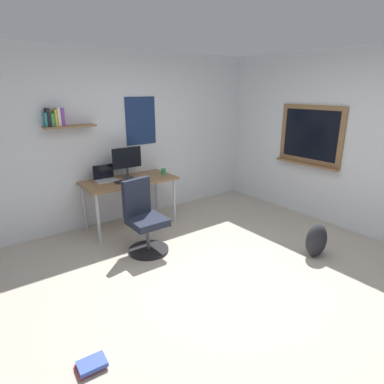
{
  "coord_description": "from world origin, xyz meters",
  "views": [
    {
      "loc": [
        -2.17,
        -2.25,
        2.03
      ],
      "look_at": [
        0.04,
        0.71,
        0.85
      ],
      "focal_mm": 30.18,
      "sensor_mm": 36.0,
      "label": 1
    }
  ],
  "objects_px": {
    "desk": "(130,184)",
    "coffee_mug": "(163,171)",
    "computer_mouse": "(144,177)",
    "book_stack_on_floor": "(92,365)",
    "office_chair": "(144,221)",
    "keyboard": "(128,181)",
    "laptop": "(105,177)",
    "monitor_primary": "(127,160)",
    "backpack": "(316,240)"
  },
  "relations": [
    {
      "from": "desk",
      "to": "coffee_mug",
      "type": "bearing_deg",
      "value": -3.34
    },
    {
      "from": "computer_mouse",
      "to": "coffee_mug",
      "type": "relative_size",
      "value": 1.13
    },
    {
      "from": "computer_mouse",
      "to": "book_stack_on_floor",
      "type": "height_order",
      "value": "computer_mouse"
    },
    {
      "from": "office_chair",
      "to": "keyboard",
      "type": "xyz_separation_m",
      "value": [
        0.16,
        0.76,
        0.34
      ]
    },
    {
      "from": "coffee_mug",
      "to": "book_stack_on_floor",
      "type": "distance_m",
      "value": 3.14
    },
    {
      "from": "laptop",
      "to": "book_stack_on_floor",
      "type": "distance_m",
      "value": 2.81
    },
    {
      "from": "monitor_primary",
      "to": "coffee_mug",
      "type": "distance_m",
      "value": 0.61
    },
    {
      "from": "book_stack_on_floor",
      "to": "laptop",
      "type": "bearing_deg",
      "value": 64.16
    },
    {
      "from": "office_chair",
      "to": "monitor_primary",
      "type": "distance_m",
      "value": 1.16
    },
    {
      "from": "coffee_mug",
      "to": "backpack",
      "type": "relative_size",
      "value": 0.21
    },
    {
      "from": "office_chair",
      "to": "coffee_mug",
      "type": "relative_size",
      "value": 10.33
    },
    {
      "from": "computer_mouse",
      "to": "coffee_mug",
      "type": "xyz_separation_m",
      "value": [
        0.37,
        0.05,
        0.03
      ]
    },
    {
      "from": "office_chair",
      "to": "book_stack_on_floor",
      "type": "bearing_deg",
      "value": -131.37
    },
    {
      "from": "desk",
      "to": "laptop",
      "type": "distance_m",
      "value": 0.37
    },
    {
      "from": "office_chair",
      "to": "monitor_primary",
      "type": "height_order",
      "value": "monitor_primary"
    },
    {
      "from": "monitor_primary",
      "to": "coffee_mug",
      "type": "relative_size",
      "value": 5.04
    },
    {
      "from": "desk",
      "to": "laptop",
      "type": "bearing_deg",
      "value": 152.88
    },
    {
      "from": "desk",
      "to": "book_stack_on_floor",
      "type": "distance_m",
      "value": 2.79
    },
    {
      "from": "book_stack_on_floor",
      "to": "coffee_mug",
      "type": "bearing_deg",
      "value": 47.3
    },
    {
      "from": "office_chair",
      "to": "computer_mouse",
      "type": "height_order",
      "value": "office_chair"
    },
    {
      "from": "laptop",
      "to": "computer_mouse",
      "type": "xyz_separation_m",
      "value": [
        0.52,
        -0.24,
        -0.04
      ]
    },
    {
      "from": "monitor_primary",
      "to": "book_stack_on_floor",
      "type": "relative_size",
      "value": 2.09
    },
    {
      "from": "computer_mouse",
      "to": "coffee_mug",
      "type": "distance_m",
      "value": 0.37
    },
    {
      "from": "monitor_primary",
      "to": "backpack",
      "type": "relative_size",
      "value": 1.07
    },
    {
      "from": "desk",
      "to": "office_chair",
      "type": "distance_m",
      "value": 0.91
    },
    {
      "from": "desk",
      "to": "keyboard",
      "type": "bearing_deg",
      "value": -129.08
    },
    {
      "from": "coffee_mug",
      "to": "book_stack_on_floor",
      "type": "height_order",
      "value": "coffee_mug"
    },
    {
      "from": "book_stack_on_floor",
      "to": "keyboard",
      "type": "bearing_deg",
      "value": 57.1
    },
    {
      "from": "desk",
      "to": "monitor_primary",
      "type": "relative_size",
      "value": 2.94
    },
    {
      "from": "laptop",
      "to": "computer_mouse",
      "type": "bearing_deg",
      "value": -24.93
    },
    {
      "from": "office_chair",
      "to": "book_stack_on_floor",
      "type": "relative_size",
      "value": 4.27
    },
    {
      "from": "keyboard",
      "to": "office_chair",
      "type": "bearing_deg",
      "value": -101.59
    },
    {
      "from": "keyboard",
      "to": "book_stack_on_floor",
      "type": "relative_size",
      "value": 1.66
    },
    {
      "from": "office_chair",
      "to": "coffee_mug",
      "type": "bearing_deg",
      "value": 45.07
    },
    {
      "from": "office_chair",
      "to": "monitor_primary",
      "type": "relative_size",
      "value": 2.05
    },
    {
      "from": "laptop",
      "to": "coffee_mug",
      "type": "height_order",
      "value": "laptop"
    },
    {
      "from": "desk",
      "to": "coffee_mug",
      "type": "xyz_separation_m",
      "value": [
        0.58,
        -0.03,
        0.12
      ]
    },
    {
      "from": "backpack",
      "to": "keyboard",
      "type": "bearing_deg",
      "value": 124.39
    },
    {
      "from": "desk",
      "to": "computer_mouse",
      "type": "bearing_deg",
      "value": -21.62
    },
    {
      "from": "desk",
      "to": "book_stack_on_floor",
      "type": "height_order",
      "value": "desk"
    },
    {
      "from": "computer_mouse",
      "to": "office_chair",
      "type": "bearing_deg",
      "value": -119.89
    },
    {
      "from": "laptop",
      "to": "book_stack_on_floor",
      "type": "bearing_deg",
      "value": -115.84
    },
    {
      "from": "keyboard",
      "to": "computer_mouse",
      "type": "distance_m",
      "value": 0.28
    },
    {
      "from": "computer_mouse",
      "to": "backpack",
      "type": "distance_m",
      "value": 2.56
    },
    {
      "from": "office_chair",
      "to": "book_stack_on_floor",
      "type": "distance_m",
      "value": 1.94
    },
    {
      "from": "computer_mouse",
      "to": "monitor_primary",
      "type": "bearing_deg",
      "value": 132.66
    },
    {
      "from": "backpack",
      "to": "book_stack_on_floor",
      "type": "distance_m",
      "value": 2.92
    },
    {
      "from": "office_chair",
      "to": "computer_mouse",
      "type": "relative_size",
      "value": 9.13
    },
    {
      "from": "keyboard",
      "to": "coffee_mug",
      "type": "bearing_deg",
      "value": 4.4
    },
    {
      "from": "monitor_primary",
      "to": "backpack",
      "type": "bearing_deg",
      "value": -59.63
    }
  ]
}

